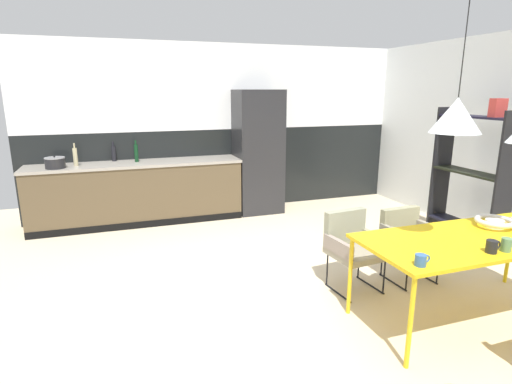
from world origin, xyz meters
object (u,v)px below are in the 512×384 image
armchair_head_of_table (407,233)px  cooking_pot (55,163)px  mug_wide_latte (507,245)px  bottle_wine_green (136,153)px  bottle_oil_tall (114,153)px  mug_dark_espresso (421,260)px  pendant_lamp_over_table_near (456,115)px  refrigerator_column (258,152)px  fruit_bowl (495,222)px  armchair_far_side (352,241)px  open_shelf_unit (472,172)px  dining_table (474,242)px  mug_white_ceramic (492,246)px  bottle_vinegar_dark (75,157)px

armchair_head_of_table → cooking_pot: bearing=-40.4°
mug_wide_latte → bottle_wine_green: (-2.49, 4.06, 0.25)m
bottle_oil_tall → mug_dark_espresso: bearing=-64.8°
bottle_oil_tall → pendant_lamp_over_table_near: 4.71m
refrigerator_column → fruit_bowl: size_ratio=5.85×
bottle_oil_tall → armchair_far_side: bearing=-54.8°
bottle_wine_green → pendant_lamp_over_table_near: pendant_lamp_over_table_near is taller
bottle_oil_tall → mug_wide_latte: bearing=-56.5°
cooking_pot → armchair_far_side: bearing=-43.0°
refrigerator_column → pendant_lamp_over_table_near: size_ratio=2.00×
armchair_far_side → open_shelf_unit: 2.16m
mug_dark_espresso → armchair_head_of_table: bearing=53.8°
dining_table → cooking_pot: (-3.58, 3.57, 0.29)m
mug_dark_espresso → pendant_lamp_over_table_near: 1.10m
mug_wide_latte → bottle_wine_green: 4.77m
armchair_head_of_table → bottle_oil_tall: bottle_oil_tall is taller
fruit_bowl → bottle_wine_green: bearing=128.8°
armchair_far_side → cooking_pot: size_ratio=2.96×
open_shelf_unit → fruit_bowl: bearing=-39.0°
mug_white_ceramic → cooking_pot: bearing=131.5°
bottle_wine_green → open_shelf_unit: bearing=-31.2°
fruit_bowl → pendant_lamp_over_table_near: bearing=-166.2°
refrigerator_column → armchair_head_of_table: (0.65, -2.86, -0.48)m
bottle_oil_tall → bottle_wine_green: size_ratio=0.91×
mug_wide_latte → refrigerator_column: bearing=98.7°
cooking_pot → open_shelf_unit: (4.97, -2.18, -0.04)m
fruit_bowl → bottle_oil_tall: size_ratio=1.16×
mug_dark_espresso → pendant_lamp_over_table_near: bearing=32.3°
bottle_vinegar_dark → cooking_pot: bearing=-157.1°
cooking_pot → mug_dark_espresso: bearing=-54.7°
pendant_lamp_over_table_near → open_shelf_unit: bearing=38.9°
pendant_lamp_over_table_near → mug_wide_latte: bearing=-36.9°
cooking_pot → mug_white_ceramic: bearing=-48.5°
pendant_lamp_over_table_near → bottle_oil_tall: bearing=121.6°
bottle_vinegar_dark → bottle_wine_green: size_ratio=1.00×
armchair_head_of_table → bottle_oil_tall: (-2.84, 3.09, 0.54)m
refrigerator_column → dining_table: bearing=-80.2°
dining_table → armchair_head_of_table: dining_table is taller
fruit_bowl → mug_white_ceramic: size_ratio=2.59×
fruit_bowl → open_shelf_unit: 1.61m
mug_wide_latte → bottle_oil_tall: bottle_oil_tall is taller
armchair_head_of_table → bottle_oil_tall: bearing=-50.5°
bottle_oil_tall → bottle_vinegar_dark: (-0.51, -0.25, 0.01)m
armchair_far_side → armchair_head_of_table: size_ratio=1.06×
armchair_far_side → dining_table: bearing=121.7°
mug_white_ceramic → cooking_pot: cooking_pot is taller
cooking_pot → open_shelf_unit: open_shelf_unit is taller
mug_white_ceramic → armchair_head_of_table: bearing=81.5°
dining_table → armchair_far_side: 1.08m
armchair_far_side → bottle_oil_tall: bottle_oil_tall is taller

